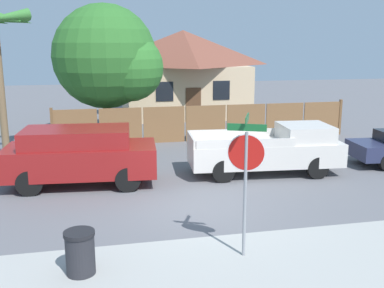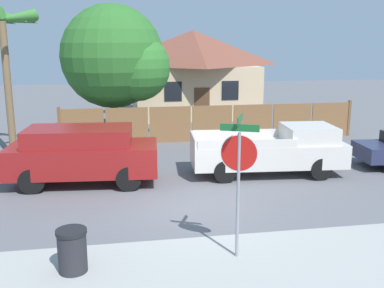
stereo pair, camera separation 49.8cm
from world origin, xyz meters
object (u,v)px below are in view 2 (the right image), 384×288
Objects in this scene: trash_bin at (72,250)px; red_suv at (83,153)px; orange_pickup at (273,150)px; stop_sign at (239,164)px; oak_tree at (118,59)px; palm_tree at (3,31)px; house at (193,71)px.

red_suv is at bearing 91.12° from trash_bin.
orange_pickup is 1.75× the size of stop_sign.
oak_tree is 1.10× the size of palm_tree.
palm_tree reaches higher than orange_pickup.
stop_sign is at bearing -80.33° from oak_tree.
house is 1.64× the size of red_suv.
palm_tree is 11.26m from trash_bin.
red_suv is 5.42× the size of trash_bin.
stop_sign is at bearing -56.25° from palm_tree.
palm_tree is 6.37× the size of trash_bin.
oak_tree is (-4.77, -6.46, 1.04)m from house.
house is at bearing 71.06° from red_suv.
oak_tree is at bearing 84.70° from red_suv.
orange_pickup is at bearing 86.68° from stop_sign.
house reaches higher than trash_bin.
red_suv reaches higher than trash_bin.
oak_tree reaches higher than palm_tree.
house is 2.59× the size of stop_sign.
house reaches higher than stop_sign.
house is 15.18m from red_suv.
red_suv is 6.93m from stop_sign.
oak_tree reaches higher than orange_pickup.
red_suv is (-6.08, -13.80, -1.72)m from house.
stop_sign reaches higher than orange_pickup.
trash_bin is (-6.37, -5.90, -0.41)m from orange_pickup.
trash_bin is (-5.97, -19.72, -2.29)m from house.
oak_tree reaches higher than red_suv.
trash_bin is at bearing -84.04° from red_suv.
red_suv is (-1.31, -7.34, -2.76)m from oak_tree.
palm_tree is at bearing 147.05° from stop_sign.
orange_pickup is (5.17, -7.36, -2.92)m from oak_tree.
house is 19.82m from stop_sign.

